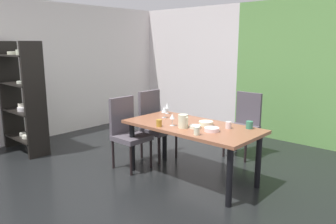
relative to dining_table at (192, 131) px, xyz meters
name	(u,v)px	position (x,y,z in m)	size (l,w,h in m)	color
ground_plane	(128,179)	(-0.63, -0.56, -0.65)	(5.42, 6.26, 0.02)	black
back_panel_interior	(188,66)	(-2.07, 2.52, 0.61)	(2.53, 0.10, 2.50)	silver
garden_window_panel	(314,74)	(0.64, 2.52, 0.61)	(2.89, 0.10, 2.50)	#659D4F
left_interior_panel	(27,72)	(-3.29, -0.56, 0.61)	(0.10, 6.26, 2.50)	silver
dining_table	(192,131)	(0.00, 0.00, 0.00)	(1.76, 0.86, 0.73)	#90573C
chair_left_near	(128,130)	(-0.94, -0.28, -0.09)	(0.45, 0.44, 1.01)	#514A53
chair_left_far	(155,122)	(-0.94, 0.28, -0.08)	(0.45, 0.44, 1.04)	#514A53
chair_head_far	(244,122)	(0.05, 1.29, -0.09)	(0.44, 0.45, 1.00)	#514A53
display_shelf	(22,97)	(-2.73, -0.94, 0.26)	(0.92, 0.35, 1.79)	black
wine_glass_left	(164,110)	(-0.55, 0.07, 0.20)	(0.08, 0.08, 0.16)	silver
wine_glass_near_shelf	(172,117)	(-0.16, -0.20, 0.20)	(0.07, 0.07, 0.16)	silver
wine_glass_south	(167,106)	(-0.70, 0.30, 0.20)	(0.07, 0.07, 0.16)	silver
serving_bowl_east	(212,129)	(0.37, -0.09, 0.11)	(0.18, 0.18, 0.05)	white
serving_bowl_north	(206,123)	(0.14, 0.11, 0.11)	(0.18, 0.18, 0.05)	white
serving_bowl_center	(195,127)	(0.13, -0.10, 0.10)	(0.14, 0.14, 0.04)	silver
cup_front	(228,125)	(0.44, 0.16, 0.13)	(0.07, 0.07, 0.08)	silver
cup_right	(197,131)	(0.33, -0.33, 0.13)	(0.07, 0.07, 0.09)	beige
cup_corner	(249,125)	(0.64, 0.33, 0.13)	(0.08, 0.08, 0.09)	#337A5C
cup_west	(159,123)	(-0.26, -0.34, 0.13)	(0.07, 0.07, 0.09)	#B48129
pitcher_near_window	(183,121)	(0.01, -0.19, 0.17)	(0.14, 0.12, 0.17)	beige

